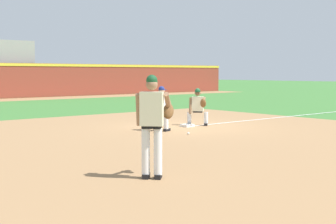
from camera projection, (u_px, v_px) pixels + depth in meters
ground_plane at (187, 127)px, 16.39m from camera, size 160.00×160.00×0.00m
infield_dirt_patch at (175, 144)px, 12.37m from camera, size 18.00×18.00×0.01m
foul_line_stripe at (284, 117)px, 19.95m from camera, size 11.19×0.10×0.00m
first_base_bag at (187, 125)px, 16.38m from camera, size 0.38×0.38×0.09m
baseball at (188, 133)px, 14.32m from camera, size 0.07×0.07×0.07m
pitcher at (153, 120)px, 8.30m from camera, size 0.85×0.56×1.86m
first_baseman at (198, 105)px, 16.65m from camera, size 0.76×1.08×1.34m
baserunner at (162, 107)px, 15.15m from camera, size 0.53×0.65×1.46m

